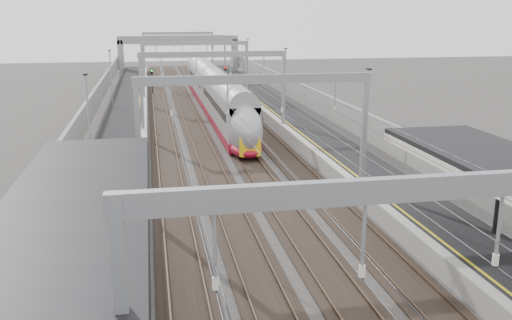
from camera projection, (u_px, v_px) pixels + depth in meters
name	position (u px, v px, depth m)	size (l,w,h in m)	color
platform_left	(125.00, 128.00, 52.67)	(4.00, 120.00, 1.00)	black
platform_right	(293.00, 122.00, 55.52)	(4.00, 120.00, 1.00)	black
tracks	(211.00, 130.00, 54.21)	(11.40, 140.00, 0.20)	black
overhead_line	(203.00, 60.00, 59.00)	(13.00, 140.00, 6.60)	gray
canopy_left	(37.00, 301.00, 11.53)	(4.40, 30.00, 4.24)	black
overbridge	(178.00, 45.00, 105.28)	(22.00, 2.20, 6.90)	gray
wall_left	(88.00, 118.00, 51.83)	(0.30, 120.00, 3.20)	gray
wall_right	(325.00, 110.00, 55.82)	(0.30, 120.00, 3.20)	gray
train	(216.00, 97.00, 62.24)	(2.54, 46.29, 4.02)	maroon
signal_green	(152.00, 77.00, 78.29)	(0.32, 0.32, 3.48)	black
signal_red_near	(222.00, 84.00, 70.38)	(0.32, 0.32, 3.48)	black
signal_red_far	(226.00, 73.00, 82.98)	(0.32, 0.32, 3.48)	black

